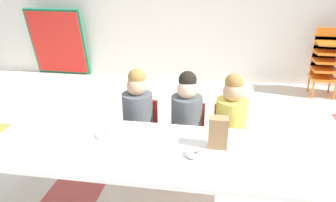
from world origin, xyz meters
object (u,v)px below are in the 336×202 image
at_px(donut_powdered_on_plate, 103,134).
at_px(seated_child_far_right, 231,117).
at_px(seated_child_near_camera, 138,110).
at_px(donut_powdered_loose, 195,153).
at_px(seated_child_middle_seat, 187,114).
at_px(folded_activity_table, 58,43).
at_px(craft_table, 139,152).
at_px(paper_bag_brown, 218,133).
at_px(kid_chair_orange_stack, 326,59).
at_px(paper_plate_near_edge, 104,137).

bearing_deg(donut_powdered_on_plate, seated_child_far_right, 29.66).
relative_size(seated_child_near_camera, seated_child_far_right, 1.00).
bearing_deg(donut_powdered_loose, seated_child_middle_seat, 100.62).
relative_size(seated_child_middle_seat, folded_activity_table, 0.84).
distance_m(craft_table, seated_child_far_right, 0.88).
relative_size(seated_child_near_camera, donut_powdered_loose, 7.23).
height_order(seated_child_far_right, donut_powdered_on_plate, seated_child_far_right).
bearing_deg(paper_bag_brown, kid_chair_orange_stack, 62.67).
distance_m(seated_child_near_camera, donut_powdered_on_plate, 0.54).
relative_size(seated_child_middle_seat, paper_plate_near_edge, 5.10).
bearing_deg(seated_child_middle_seat, paper_bag_brown, -62.76).
xyz_separation_m(seated_child_far_right, kid_chair_orange_stack, (1.27, 2.14, -0.04)).
xyz_separation_m(kid_chair_orange_stack, folded_activity_table, (-3.95, 0.23, 0.02)).
xyz_separation_m(craft_table, donut_powdered_on_plate, (-0.28, 0.09, 0.07)).
bearing_deg(donut_powdered_on_plate, donut_powdered_loose, -11.81).
relative_size(seated_child_middle_seat, paper_bag_brown, 4.17).
bearing_deg(craft_table, seated_child_near_camera, 104.45).
height_order(seated_child_middle_seat, paper_plate_near_edge, seated_child_middle_seat).
height_order(seated_child_near_camera, folded_activity_table, folded_activity_table).
height_order(seated_child_far_right, folded_activity_table, folded_activity_table).
bearing_deg(paper_plate_near_edge, craft_table, -18.28).
height_order(seated_child_near_camera, donut_powdered_loose, seated_child_near_camera).
xyz_separation_m(seated_child_far_right, paper_bag_brown, (-0.10, -0.52, 0.12)).
distance_m(paper_plate_near_edge, donut_powdered_on_plate, 0.02).
height_order(craft_table, folded_activity_table, folded_activity_table).
relative_size(paper_bag_brown, donut_powdered_loose, 1.73).
relative_size(craft_table, folded_activity_table, 1.94).
bearing_deg(paper_bag_brown, craft_table, -170.11).
distance_m(seated_child_near_camera, seated_child_middle_seat, 0.42).
bearing_deg(donut_powdered_loose, kid_chair_orange_stack, 61.51).
bearing_deg(folded_activity_table, paper_plate_near_edge, -58.56).
xyz_separation_m(kid_chair_orange_stack, donut_powdered_on_plate, (-2.19, -2.66, 0.07)).
xyz_separation_m(paper_bag_brown, donut_powdered_loose, (-0.14, -0.14, -0.09)).
xyz_separation_m(seated_child_middle_seat, paper_bag_brown, (0.27, -0.52, 0.12)).
xyz_separation_m(seated_child_middle_seat, donut_powdered_loose, (0.12, -0.66, 0.03)).
bearing_deg(kid_chair_orange_stack, seated_child_near_camera, -133.98).
bearing_deg(donut_powdered_on_plate, kid_chair_orange_stack, 50.55).
distance_m(seated_child_middle_seat, folded_activity_table, 3.31).
bearing_deg(donut_powdered_loose, donut_powdered_on_plate, 168.19).
xyz_separation_m(craft_table, seated_child_middle_seat, (0.26, 0.61, 0.03)).
distance_m(seated_child_far_right, donut_powdered_loose, 0.70).
relative_size(seated_child_middle_seat, donut_powdered_on_plate, 7.84).
relative_size(paper_plate_near_edge, donut_powdered_on_plate, 1.54).
distance_m(seated_child_near_camera, paper_bag_brown, 0.87).
xyz_separation_m(craft_table, kid_chair_orange_stack, (1.91, 2.75, -0.00)).
bearing_deg(kid_chair_orange_stack, seated_child_far_right, -120.78).
distance_m(seated_child_middle_seat, paper_plate_near_edge, 0.75).
height_order(seated_child_middle_seat, donut_powdered_on_plate, seated_child_middle_seat).
xyz_separation_m(seated_child_near_camera, seated_child_far_right, (0.79, 0.00, 0.00)).
bearing_deg(seated_child_near_camera, paper_plate_near_edge, -103.37).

